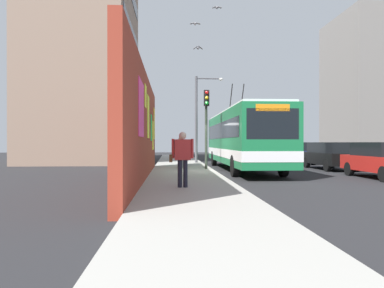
# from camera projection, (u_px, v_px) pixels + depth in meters

# --- Properties ---
(ground_plane) EXTENTS (80.00, 80.00, 0.00)m
(ground_plane) POSITION_uv_depth(u_px,v_px,m) (215.00, 174.00, 18.43)
(ground_plane) COLOR #232326
(sidewalk_slab) EXTENTS (48.00, 3.20, 0.15)m
(sidewalk_slab) POSITION_uv_depth(u_px,v_px,m) (184.00, 172.00, 18.34)
(sidewalk_slab) COLOR #9E9B93
(sidewalk_slab) RESTS_ON ground_plane
(graffiti_wall) EXTENTS (14.71, 0.32, 4.30)m
(graffiti_wall) POSITION_uv_depth(u_px,v_px,m) (143.00, 128.00, 14.60)
(graffiti_wall) COLOR maroon
(graffiti_wall) RESTS_ON ground_plane
(building_far_left) EXTENTS (12.53, 7.41, 16.42)m
(building_far_left) POSITION_uv_depth(u_px,v_px,m) (87.00, 62.00, 30.16)
(building_far_left) COLOR gray
(building_far_left) RESTS_ON ground_plane
(building_far_right) EXTENTS (8.42, 6.05, 13.91)m
(building_far_right) POSITION_uv_depth(u_px,v_px,m) (366.00, 88.00, 35.93)
(building_far_right) COLOR gray
(building_far_right) RESTS_ON ground_plane
(city_bus) EXTENTS (12.53, 2.53, 5.11)m
(city_bus) POSITION_uv_depth(u_px,v_px,m) (242.00, 138.00, 20.71)
(city_bus) COLOR #19723F
(city_bus) RESTS_ON ground_plane
(parked_car_red) EXTENTS (4.34, 1.85, 1.58)m
(parked_car_red) POSITION_uv_depth(u_px,v_px,m) (383.00, 159.00, 15.88)
(parked_car_red) COLOR #B21E19
(parked_car_red) RESTS_ON ground_plane
(parked_car_black) EXTENTS (4.57, 1.83, 1.58)m
(parked_car_black) POSITION_uv_depth(u_px,v_px,m) (330.00, 155.00, 21.24)
(parked_car_black) COLOR black
(parked_car_black) RESTS_ON ground_plane
(parked_car_navy) EXTENTS (4.13, 1.74, 1.58)m
(parked_car_navy) POSITION_uv_depth(u_px,v_px,m) (296.00, 152.00, 26.95)
(parked_car_navy) COLOR navy
(parked_car_navy) RESTS_ON ground_plane
(pedestrian_near_wall) EXTENTS (0.23, 0.77, 1.75)m
(pedestrian_near_wall) POSITION_uv_depth(u_px,v_px,m) (182.00, 155.00, 11.52)
(pedestrian_near_wall) COLOR #1E1E2D
(pedestrian_near_wall) RESTS_ON sidewalk_slab
(pedestrian_midblock) EXTENTS (0.23, 0.77, 1.74)m
(pedestrian_midblock) POSITION_uv_depth(u_px,v_px,m) (180.00, 149.00, 20.70)
(pedestrian_midblock) COLOR #595960
(pedestrian_midblock) RESTS_ON sidewalk_slab
(traffic_light) EXTENTS (0.49, 0.28, 4.22)m
(traffic_light) POSITION_uv_depth(u_px,v_px,m) (206.00, 116.00, 19.42)
(traffic_light) COLOR #2D382D
(traffic_light) RESTS_ON sidewalk_slab
(street_lamp) EXTENTS (0.44, 1.98, 6.08)m
(street_lamp) POSITION_uv_depth(u_px,v_px,m) (200.00, 112.00, 25.68)
(street_lamp) COLOR #4C4C51
(street_lamp) RESTS_ON sidewalk_slab
(flying_pigeons) EXTENTS (2.25, 1.98, 2.99)m
(flying_pigeons) POSITION_uv_depth(u_px,v_px,m) (204.00, 26.00, 20.40)
(flying_pigeons) COLOR gray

